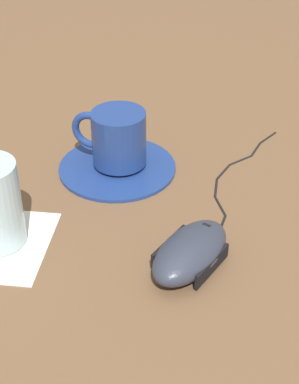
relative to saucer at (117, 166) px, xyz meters
name	(u,v)px	position (x,y,z in m)	size (l,w,h in m)	color
ground_plane	(95,190)	(-0.05, 0.02, 0.00)	(3.00, 3.00, 0.00)	brown
saucer	(117,166)	(0.00, 0.00, 0.00)	(0.16, 0.16, 0.01)	navy
coffee_cup	(117,137)	(0.01, 0.00, 0.04)	(0.07, 0.10, 0.07)	navy
computer_mouse	(190,252)	(-0.19, -0.10, 0.01)	(0.13, 0.11, 0.04)	#2D3342
mouse_cable	(236,174)	(0.00, -0.16, 0.00)	(0.25, 0.10, 0.00)	black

